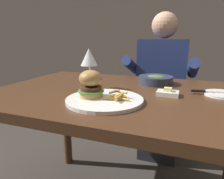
% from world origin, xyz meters
% --- Properties ---
extents(dining_table, '(1.25, 0.83, 0.74)m').
position_xyz_m(dining_table, '(0.00, 0.00, 0.65)').
color(dining_table, '#472B19').
rests_on(dining_table, ground).
extents(main_plate, '(0.31, 0.31, 0.01)m').
position_xyz_m(main_plate, '(-0.02, -0.18, 0.75)').
color(main_plate, white).
rests_on(main_plate, dining_table).
extents(burger_sandwich, '(0.10, 0.10, 0.13)m').
position_xyz_m(burger_sandwich, '(-0.08, -0.18, 0.81)').
color(burger_sandwich, tan).
rests_on(burger_sandwich, main_plate).
extents(fries_pile, '(0.10, 0.11, 0.03)m').
position_xyz_m(fries_pile, '(0.03, -0.17, 0.77)').
color(fries_pile, '#EABC5B').
rests_on(fries_pile, main_plate).
extents(wine_glass, '(0.08, 0.08, 0.20)m').
position_xyz_m(wine_glass, '(-0.17, -0.01, 0.89)').
color(wine_glass, silver).
rests_on(wine_glass, dining_table).
extents(bread_plate, '(0.16, 0.16, 0.01)m').
position_xyz_m(bread_plate, '(0.43, 0.09, 0.74)').
color(bread_plate, white).
rests_on(bread_plate, dining_table).
extents(table_knife, '(0.21, 0.05, 0.01)m').
position_xyz_m(table_knife, '(0.38, 0.08, 0.75)').
color(table_knife, silver).
rests_on(table_knife, bread_plate).
extents(butter_dish, '(0.09, 0.07, 0.04)m').
position_xyz_m(butter_dish, '(0.21, -0.00, 0.75)').
color(butter_dish, white).
rests_on(butter_dish, dining_table).
extents(soup_bowl, '(0.19, 0.19, 0.05)m').
position_xyz_m(soup_bowl, '(0.12, 0.22, 0.76)').
color(soup_bowl, '#2D384C').
rests_on(soup_bowl, dining_table).
extents(diner_person, '(0.51, 0.36, 1.18)m').
position_xyz_m(diner_person, '(0.10, 0.69, 0.56)').
color(diner_person, '#282833').
rests_on(diner_person, ground).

